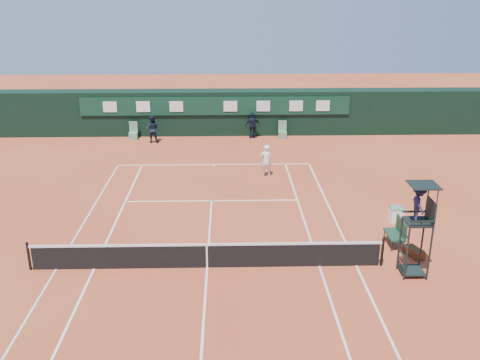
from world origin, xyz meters
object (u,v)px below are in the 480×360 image
object	(u,v)px
tennis_net	(207,255)
umpire_chair	(419,211)
player_bench	(397,231)
cooler	(396,214)
player	(266,160)

from	to	relation	value
tennis_net	umpire_chair	xyz separation A→B (m)	(7.30, -0.65, 1.95)
umpire_chair	tennis_net	bearing A→B (deg)	174.90
player_bench	cooler	size ratio (longest dim) A/B	1.86
umpire_chair	player_bench	bearing A→B (deg)	86.53
player_bench	tennis_net	bearing A→B (deg)	-167.80
tennis_net	umpire_chair	size ratio (longest dim) A/B	3.77
tennis_net	umpire_chair	bearing A→B (deg)	-5.10
umpire_chair	player_bench	distance (m)	2.93
cooler	umpire_chair	bearing A→B (deg)	-100.17
player_bench	cooler	world-z (taller)	player_bench
player	cooler	bearing A→B (deg)	124.39
tennis_net	player	xyz separation A→B (m)	(2.85, 9.92, 0.36)
umpire_chair	cooler	distance (m)	5.09
umpire_chair	player	distance (m)	11.58
umpire_chair	cooler	bearing A→B (deg)	79.83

